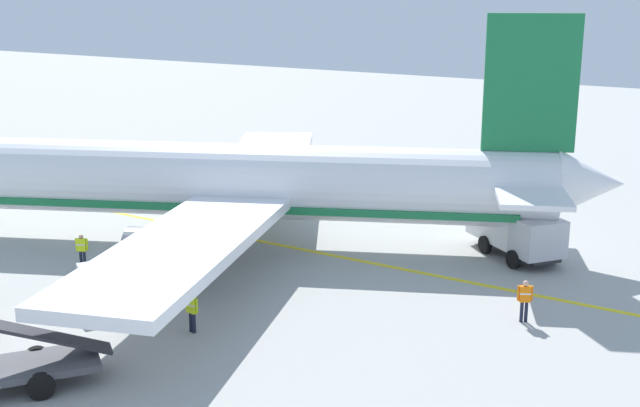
{
  "coord_description": "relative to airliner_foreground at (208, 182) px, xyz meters",
  "views": [
    {
      "loc": [
        3.11,
        -9.46,
        12.92
      ],
      "look_at": [
        36.85,
        11.79,
        2.47
      ],
      "focal_mm": 45.74,
      "sensor_mm": 36.0,
      "label": 1
    }
  ],
  "objects": [
    {
      "name": "airliner_foreground",
      "position": [
        0.0,
        0.0,
        0.0
      ],
      "size": [
        33.07,
        39.24,
        11.9
      ],
      "color": "white",
      "rests_on": "ground"
    },
    {
      "name": "cargo_container_near",
      "position": [
        -9.21,
        -1.69,
        -2.48
      ],
      "size": [
        2.34,
        2.34,
        1.94
      ],
      "color": "#333338",
      "rests_on": "ground"
    },
    {
      "name": "crew_loader_right",
      "position": [
        -1.29,
        -17.33,
        -2.35
      ],
      "size": [
        0.42,
        0.56,
        1.76
      ],
      "color": "#191E33",
      "rests_on": "ground"
    },
    {
      "name": "crew_loader_left",
      "position": [
        -9.17,
        -6.75,
        -2.41
      ],
      "size": [
        0.27,
        0.63,
        1.66
      ],
      "color": "#191E33",
      "rests_on": "ground"
    },
    {
      "name": "crew_marshaller",
      "position": [
        -6.04,
        2.86,
        -2.43
      ],
      "size": [
        0.4,
        0.58,
        1.63
      ],
      "color": "#191E33",
      "rests_on": "ground"
    },
    {
      "name": "service_truck_baggage",
      "position": [
        6.72,
        -14.05,
        -1.81
      ],
      "size": [
        5.12,
        5.82,
        2.87
      ],
      "color": "silver",
      "rests_on": "ground"
    },
    {
      "name": "apron_guide_line",
      "position": [
        1.86,
        -4.48,
        -3.39
      ],
      "size": [
        0.3,
        60.0,
        0.01
      ],
      "primitive_type": "cube",
      "color": "yellow",
      "rests_on": "ground"
    }
  ]
}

